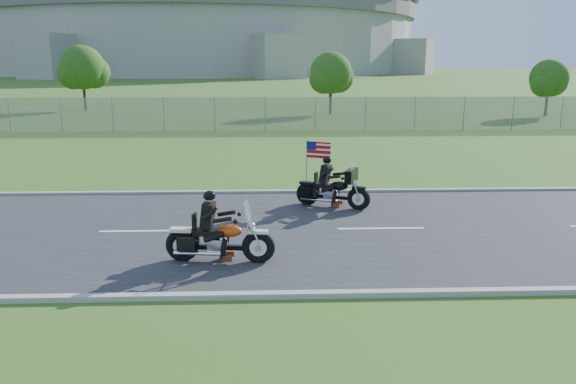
{
  "coord_description": "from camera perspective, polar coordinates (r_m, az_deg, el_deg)",
  "views": [
    {
      "loc": [
        1.13,
        -13.57,
        4.28
      ],
      "look_at": [
        1.62,
        0.0,
        1.02
      ],
      "focal_mm": 35.0,
      "sensor_mm": 36.0,
      "label": 1
    }
  ],
  "objects": [
    {
      "name": "curb_north",
      "position": [
        18.15,
        -5.6,
        -0.03
      ],
      "size": [
        120.0,
        0.18,
        0.12
      ],
      "primitive_type": "cube",
      "color": "#9E9B93",
      "rests_on": "ground"
    },
    {
      "name": "road",
      "position": [
        14.27,
        -6.55,
        -3.96
      ],
      "size": [
        120.0,
        8.0,
        0.04
      ],
      "primitive_type": "cube",
      "color": "#28282B",
      "rests_on": "ground"
    },
    {
      "name": "stadium",
      "position": [
        185.13,
        -9.04,
        16.84
      ],
      "size": [
        140.4,
        140.4,
        29.2
      ],
      "color": "#A3A099",
      "rests_on": "ground"
    },
    {
      "name": "curb_south",
      "position": [
        10.48,
        -8.23,
        -10.45
      ],
      "size": [
        120.0,
        0.18,
        0.12
      ],
      "primitive_type": "cube",
      "color": "#9E9B93",
      "rests_on": "ground"
    },
    {
      "name": "tree_fence_near",
      "position": [
        43.9,
        4.43,
        11.76
      ],
      "size": [
        3.52,
        3.28,
        4.75
      ],
      "color": "#382316",
      "rests_on": "ground"
    },
    {
      "name": "motorcycle_follow",
      "position": [
        16.32,
        4.53,
        0.15
      ],
      "size": [
        2.12,
        1.2,
        1.88
      ],
      "rotation": [
        0.0,
        0.0,
        -0.42
      ],
      "color": "black",
      "rests_on": "ground"
    },
    {
      "name": "tree_fence_far",
      "position": [
        46.59,
        25.0,
        10.25
      ],
      "size": [
        3.08,
        2.87,
        4.2
      ],
      "color": "#382316",
      "rests_on": "ground"
    },
    {
      "name": "ground",
      "position": [
        14.27,
        -6.55,
        -4.04
      ],
      "size": [
        420.0,
        420.0,
        0.0
      ],
      "primitive_type": "plane",
      "color": "#30561B",
      "rests_on": "ground"
    },
    {
      "name": "tree_fence_mid",
      "position": [
        49.95,
        -20.09,
        11.58
      ],
      "size": [
        3.96,
        3.69,
        5.3
      ],
      "color": "#382316",
      "rests_on": "ground"
    },
    {
      "name": "motorcycle_lead",
      "position": [
        12.04,
        -7.12,
        -4.87
      ],
      "size": [
        2.37,
        0.72,
        1.59
      ],
      "rotation": [
        0.0,
        0.0,
        -0.1
      ],
      "color": "black",
      "rests_on": "ground"
    },
    {
      "name": "fence",
      "position": [
        34.28,
        -12.5,
        7.7
      ],
      "size": [
        60.0,
        0.03,
        2.0
      ],
      "primitive_type": "cube",
      "color": "gray",
      "rests_on": "ground"
    }
  ]
}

